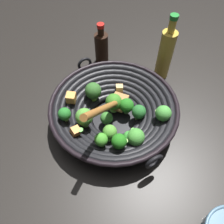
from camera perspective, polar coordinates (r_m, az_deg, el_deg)
name	(u,v)px	position (r m, az deg, el deg)	size (l,w,h in m)	color
ground_plane	(114,119)	(0.75, 0.44, -1.89)	(4.00, 4.00, 0.00)	black
wok	(114,110)	(0.70, 0.46, 0.49)	(0.40, 0.44, 0.25)	black
soy_sauce_bottle	(102,47)	(0.90, -2.68, 16.09)	(0.05, 0.05, 0.17)	black
cooking_oil_bottle	(165,54)	(0.84, 13.43, 14.23)	(0.05, 0.05, 0.25)	gold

